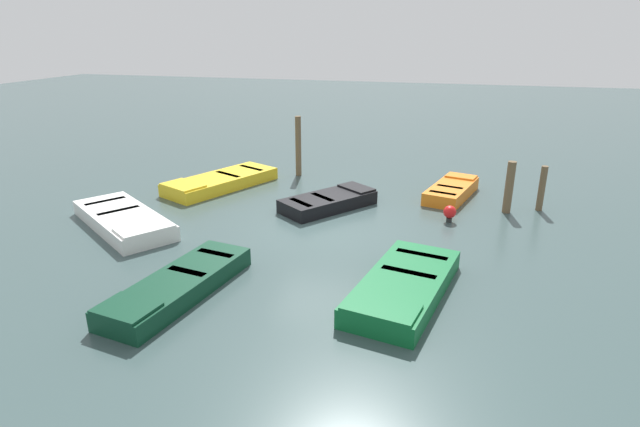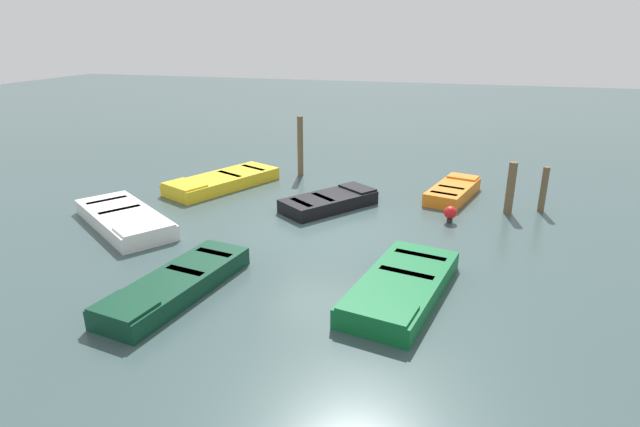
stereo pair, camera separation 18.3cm
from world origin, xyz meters
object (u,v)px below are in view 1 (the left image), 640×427
(mooring_piling_mid_right, at_px, (509,187))
(mooring_piling_far_left, at_px, (298,146))
(marker_buoy, at_px, (450,212))
(rowboat_yellow, at_px, (221,181))
(rowboat_dark_green, at_px, (178,285))
(rowboat_white, at_px, (124,220))
(rowboat_green, at_px, (404,286))
(rowboat_black, at_px, (329,201))
(mooring_piling_near_left, at_px, (542,188))
(rowboat_orange, at_px, (452,190))

(mooring_piling_mid_right, bearing_deg, mooring_piling_far_left, -17.34)
(marker_buoy, bearing_deg, rowboat_yellow, -9.86)
(mooring_piling_far_left, bearing_deg, rowboat_dark_green, 92.21)
(rowboat_white, bearing_deg, mooring_piling_far_left, 98.73)
(mooring_piling_far_left, bearing_deg, rowboat_yellow, 45.85)
(rowboat_green, relative_size, mooring_piling_mid_right, 2.46)
(marker_buoy, bearing_deg, rowboat_green, 80.63)
(rowboat_dark_green, height_order, marker_buoy, marker_buoy)
(rowboat_white, bearing_deg, marker_buoy, 52.40)
(rowboat_black, xyz_separation_m, marker_buoy, (-3.56, 0.25, 0.07))
(rowboat_white, height_order, mooring_piling_far_left, mooring_piling_far_left)
(rowboat_yellow, distance_m, mooring_piling_near_left, 10.24)
(rowboat_white, bearing_deg, rowboat_green, 21.58)
(rowboat_white, bearing_deg, mooring_piling_mid_right, 56.16)
(rowboat_yellow, bearing_deg, rowboat_black, 99.91)
(rowboat_white, distance_m, mooring_piling_near_left, 12.02)
(rowboat_white, bearing_deg, mooring_piling_near_left, 56.49)
(rowboat_black, xyz_separation_m, mooring_piling_near_left, (-6.12, -1.47, 0.46))
(rowboat_orange, height_order, rowboat_black, same)
(rowboat_yellow, xyz_separation_m, mooring_piling_mid_right, (-9.26, 0.06, 0.56))
(rowboat_green, height_order, mooring_piling_far_left, mooring_piling_far_left)
(rowboat_yellow, bearing_deg, rowboat_dark_green, 43.82)
(rowboat_dark_green, bearing_deg, mooring_piling_far_left, -168.49)
(rowboat_black, height_order, mooring_piling_mid_right, mooring_piling_mid_right)
(rowboat_orange, bearing_deg, marker_buoy, -164.66)
(mooring_piling_mid_right, relative_size, mooring_piling_near_left, 1.14)
(rowboat_white, bearing_deg, rowboat_yellow, 111.84)
(rowboat_white, relative_size, mooring_piling_far_left, 1.86)
(rowboat_orange, distance_m, rowboat_white, 9.98)
(rowboat_yellow, height_order, mooring_piling_mid_right, mooring_piling_mid_right)
(marker_buoy, bearing_deg, mooring_piling_near_left, -146.04)
(rowboat_yellow, relative_size, mooring_piling_far_left, 1.94)
(rowboat_dark_green, xyz_separation_m, marker_buoy, (-5.19, -5.75, 0.07))
(rowboat_green, xyz_separation_m, rowboat_white, (7.83, -1.80, -0.00))
(mooring_piling_far_left, bearing_deg, rowboat_orange, 168.39)
(rowboat_orange, distance_m, mooring_piling_mid_right, 2.03)
(rowboat_orange, xyz_separation_m, mooring_piling_far_left, (5.53, -1.14, 0.87))
(mooring_piling_near_left, height_order, mooring_piling_far_left, mooring_piling_far_left)
(rowboat_dark_green, height_order, mooring_piling_mid_right, mooring_piling_mid_right)
(mooring_piling_far_left, bearing_deg, mooring_piling_mid_right, 162.66)
(rowboat_dark_green, height_order, rowboat_green, same)
(rowboat_white, bearing_deg, rowboat_black, 65.57)
(rowboat_yellow, bearing_deg, mooring_piling_near_left, 116.83)
(rowboat_orange, xyz_separation_m, rowboat_black, (3.55, 2.11, -0.00))
(rowboat_orange, relative_size, rowboat_dark_green, 0.77)
(rowboat_orange, relative_size, rowboat_white, 0.71)
(rowboat_green, xyz_separation_m, mooring_piling_near_left, (-3.31, -6.29, 0.46))
(rowboat_yellow, xyz_separation_m, mooring_piling_far_left, (-2.11, -2.17, 0.87))
(rowboat_dark_green, distance_m, mooring_piling_near_left, 10.78)
(mooring_piling_near_left, xyz_separation_m, mooring_piling_far_left, (8.11, -1.78, 0.41))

